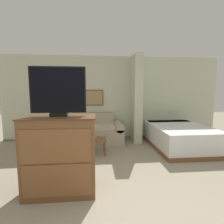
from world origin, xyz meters
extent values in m
cube|color=beige|center=(0.00, 3.79, 1.30)|extent=(6.81, 0.12, 2.60)
cube|color=slate|center=(0.00, 3.71, 0.03)|extent=(6.81, 0.02, 0.06)
cube|color=brown|center=(-0.65, 3.71, 1.32)|extent=(0.64, 0.02, 0.49)
cube|color=#9E845B|center=(-0.65, 3.69, 1.32)|extent=(0.57, 0.01, 0.42)
cube|color=beige|center=(0.66, 3.41, 1.30)|extent=(0.24, 0.64, 2.60)
cube|color=tan|center=(-0.65, 3.27, 0.23)|extent=(1.26, 0.84, 0.46)
cube|color=tan|center=(-0.65, 3.59, 0.66)|extent=(1.26, 0.20, 0.40)
cube|color=tan|center=(-1.39, 3.27, 0.23)|extent=(0.23, 0.84, 0.46)
cylinder|color=tan|center=(-1.39, 3.27, 0.51)|extent=(0.26, 0.84, 0.26)
cube|color=tan|center=(0.10, 3.27, 0.23)|extent=(0.23, 0.84, 0.46)
cylinder|color=tan|center=(0.10, 3.27, 0.51)|extent=(0.26, 0.84, 0.26)
cube|color=#BAAF94|center=(-0.96, 3.22, 0.51)|extent=(0.61, 0.60, 0.10)
cube|color=#BAAF94|center=(-0.33, 3.22, 0.51)|extent=(0.61, 0.60, 0.10)
cube|color=brown|center=(-0.69, 2.37, 0.37)|extent=(0.73, 0.41, 0.04)
cylinder|color=brown|center=(-1.02, 2.20, 0.18)|extent=(0.04, 0.04, 0.35)
cylinder|color=brown|center=(-0.37, 2.20, 0.18)|extent=(0.04, 0.04, 0.35)
cylinder|color=brown|center=(-1.02, 2.53, 0.18)|extent=(0.04, 0.04, 0.35)
cylinder|color=brown|center=(-0.37, 2.53, 0.18)|extent=(0.04, 0.04, 0.35)
cube|color=brown|center=(-1.75, 3.36, 0.53)|extent=(0.50, 0.50, 0.04)
cylinder|color=brown|center=(-1.97, 3.14, 0.26)|extent=(0.04, 0.04, 0.51)
cylinder|color=brown|center=(-1.53, 3.14, 0.26)|extent=(0.04, 0.04, 0.51)
cylinder|color=brown|center=(-1.97, 3.58, 0.26)|extent=(0.04, 0.04, 0.51)
cylinder|color=brown|center=(-1.53, 3.58, 0.26)|extent=(0.04, 0.04, 0.51)
cylinder|color=tan|center=(-1.75, 3.36, 0.60)|extent=(0.17, 0.17, 0.10)
cylinder|color=tan|center=(-1.75, 3.36, 0.69)|extent=(0.02, 0.02, 0.07)
cone|color=white|center=(-1.75, 3.36, 0.83)|extent=(0.30, 0.30, 0.22)
cube|color=brown|center=(-1.10, 0.81, 0.58)|extent=(1.03, 0.54, 1.15)
cube|color=#54351E|center=(-1.10, 0.81, 1.16)|extent=(1.05, 0.57, 0.02)
cube|color=brown|center=(-1.10, 0.53, 0.81)|extent=(0.93, 0.01, 0.46)
cube|color=brown|center=(-1.10, 0.53, 0.32)|extent=(0.93, 0.01, 0.46)
cube|color=black|center=(-1.10, 0.81, 1.20)|extent=(0.24, 0.16, 0.05)
cube|color=black|center=(-1.10, 0.81, 1.56)|extent=(0.79, 0.04, 0.66)
cube|color=black|center=(-1.10, 0.79, 1.56)|extent=(0.75, 0.01, 0.62)
cube|color=brown|center=(1.71, 2.67, 0.05)|extent=(1.48, 2.00, 0.10)
cube|color=white|center=(1.71, 2.67, 0.35)|extent=(1.44, 1.96, 0.50)
cube|color=white|center=(1.71, 3.43, 0.55)|extent=(1.32, 0.36, 0.10)
camera|label=1|loc=(-0.57, -1.77, 1.55)|focal=28.00mm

